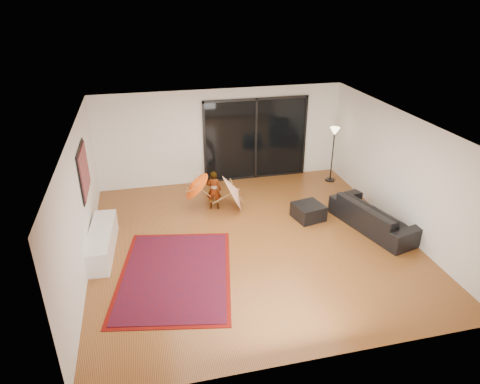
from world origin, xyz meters
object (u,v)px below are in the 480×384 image
object	(u,v)px
ottoman	(308,212)
child	(214,190)
media_console	(102,241)
sofa	(375,215)

from	to	relation	value
ottoman	child	xyz separation A→B (m)	(-2.17, 1.07, 0.33)
media_console	ottoman	distance (m)	4.88
media_console	sofa	distance (m)	6.21
ottoman	media_console	bearing A→B (deg)	-175.53
media_console	child	size ratio (longest dim) A/B	1.84
media_console	sofa	size ratio (longest dim) A/B	0.83
sofa	ottoman	distance (m)	1.56
sofa	ottoman	bearing A→B (deg)	44.38
sofa	child	world-z (taller)	child
media_console	ottoman	xyz separation A→B (m)	(4.86, 0.38, -0.07)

